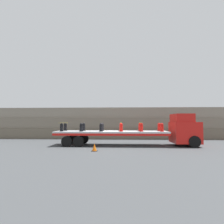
{
  "coord_description": "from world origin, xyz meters",
  "views": [
    {
      "loc": [
        0.85,
        -16.49,
        2.24
      ],
      "look_at": [
        0.06,
        0.0,
        3.13
      ],
      "focal_mm": 28.0,
      "sensor_mm": 36.0,
      "label": 1
    }
  ],
  "objects_px": {
    "fire_hydrant_red_far_3": "(121,127)",
    "flatbed_trailer": "(104,134)",
    "truck_cab": "(185,130)",
    "fire_hydrant_red_far_4": "(140,127)",
    "fire_hydrant_black_far_0": "(65,127)",
    "fire_hydrant_red_near_3": "(121,127)",
    "fire_hydrant_black_far_1": "(84,127)",
    "fire_hydrant_black_far_2": "(102,127)",
    "fire_hydrant_black_near_1": "(81,127)",
    "fire_hydrant_red_near_5": "(162,127)",
    "fire_hydrant_red_far_5": "(159,127)",
    "traffic_cone": "(94,147)",
    "fire_hydrant_black_near_0": "(62,127)",
    "fire_hydrant_black_near_2": "(101,127)",
    "fire_hydrant_red_near_4": "(141,127)"
  },
  "relations": [
    {
      "from": "fire_hydrant_black_near_2",
      "to": "fire_hydrant_red_far_4",
      "type": "height_order",
      "value": "same"
    },
    {
      "from": "fire_hydrant_red_far_3",
      "to": "fire_hydrant_black_far_1",
      "type": "bearing_deg",
      "value": 180.0
    },
    {
      "from": "fire_hydrant_black_far_2",
      "to": "traffic_cone",
      "type": "bearing_deg",
      "value": -92.94
    },
    {
      "from": "truck_cab",
      "to": "fire_hydrant_red_far_4",
      "type": "xyz_separation_m",
      "value": [
        -4.08,
        0.55,
        0.22
      ]
    },
    {
      "from": "fire_hydrant_black_near_1",
      "to": "fire_hydrant_red_near_5",
      "type": "relative_size",
      "value": 1.0
    },
    {
      "from": "fire_hydrant_red_near_3",
      "to": "fire_hydrant_red_far_4",
      "type": "relative_size",
      "value": 1.0
    },
    {
      "from": "fire_hydrant_black_far_0",
      "to": "fire_hydrant_black_far_1",
      "type": "xyz_separation_m",
      "value": [
        1.83,
        0.0,
        0.0
      ]
    },
    {
      "from": "fire_hydrant_red_near_4",
      "to": "truck_cab",
      "type": "bearing_deg",
      "value": 7.64
    },
    {
      "from": "flatbed_trailer",
      "to": "fire_hydrant_black_far_0",
      "type": "distance_m",
      "value": 3.96
    },
    {
      "from": "fire_hydrant_red_far_3",
      "to": "flatbed_trailer",
      "type": "bearing_deg",
      "value": -161.42
    },
    {
      "from": "fire_hydrant_black_far_1",
      "to": "fire_hydrant_red_near_3",
      "type": "distance_m",
      "value": 3.83
    },
    {
      "from": "fire_hydrant_black_near_0",
      "to": "traffic_cone",
      "type": "height_order",
      "value": "fire_hydrant_black_near_0"
    },
    {
      "from": "fire_hydrant_black_near_1",
      "to": "fire_hydrant_black_far_0",
      "type": "bearing_deg",
      "value": 149.14
    },
    {
      "from": "fire_hydrant_black_near_2",
      "to": "fire_hydrant_black_far_2",
      "type": "xyz_separation_m",
      "value": [
        0.0,
        1.1,
        0.0
      ]
    },
    {
      "from": "fire_hydrant_black_far_2",
      "to": "fire_hydrant_red_near_4",
      "type": "distance_m",
      "value": 3.83
    },
    {
      "from": "fire_hydrant_black_far_0",
      "to": "fire_hydrant_red_far_4",
      "type": "distance_m",
      "value": 7.33
    },
    {
      "from": "fire_hydrant_black_far_0",
      "to": "fire_hydrant_black_far_2",
      "type": "relative_size",
      "value": 1.0
    },
    {
      "from": "fire_hydrant_red_far_3",
      "to": "fire_hydrant_red_far_4",
      "type": "relative_size",
      "value": 1.0
    },
    {
      "from": "fire_hydrant_black_far_2",
      "to": "fire_hydrant_red_far_5",
      "type": "bearing_deg",
      "value": 0.0
    },
    {
      "from": "fire_hydrant_red_near_5",
      "to": "fire_hydrant_black_near_2",
      "type": "bearing_deg",
      "value": 180.0
    },
    {
      "from": "flatbed_trailer",
      "to": "fire_hydrant_black_far_1",
      "type": "relative_size",
      "value": 13.41
    },
    {
      "from": "fire_hydrant_black_near_0",
      "to": "fire_hydrant_red_near_3",
      "type": "height_order",
      "value": "same"
    },
    {
      "from": "fire_hydrant_black_far_1",
      "to": "fire_hydrant_black_far_2",
      "type": "height_order",
      "value": "same"
    },
    {
      "from": "truck_cab",
      "to": "traffic_cone",
      "type": "height_order",
      "value": "truck_cab"
    },
    {
      "from": "fire_hydrant_red_far_3",
      "to": "fire_hydrant_red_near_4",
      "type": "xyz_separation_m",
      "value": [
        1.83,
        -1.1,
        0.0
      ]
    },
    {
      "from": "fire_hydrant_black_far_0",
      "to": "fire_hydrant_red_near_3",
      "type": "xyz_separation_m",
      "value": [
        5.5,
        -1.1,
        0.0
      ]
    },
    {
      "from": "fire_hydrant_black_near_2",
      "to": "fire_hydrant_red_far_5",
      "type": "xyz_separation_m",
      "value": [
        5.5,
        1.1,
        0.0
      ]
    },
    {
      "from": "fire_hydrant_black_near_2",
      "to": "fire_hydrant_red_near_5",
      "type": "height_order",
      "value": "same"
    },
    {
      "from": "flatbed_trailer",
      "to": "traffic_cone",
      "type": "bearing_deg",
      "value": -96.98
    },
    {
      "from": "fire_hydrant_red_near_4",
      "to": "fire_hydrant_red_near_5",
      "type": "distance_m",
      "value": 1.83
    },
    {
      "from": "fire_hydrant_black_far_2",
      "to": "traffic_cone",
      "type": "relative_size",
      "value": 1.33
    },
    {
      "from": "fire_hydrant_red_far_5",
      "to": "traffic_cone",
      "type": "bearing_deg",
      "value": -146.21
    },
    {
      "from": "flatbed_trailer",
      "to": "fire_hydrant_black_near_1",
      "type": "relative_size",
      "value": 13.41
    },
    {
      "from": "fire_hydrant_black_near_2",
      "to": "traffic_cone",
      "type": "xyz_separation_m",
      "value": [
        -0.2,
        -2.72,
        -1.42
      ]
    },
    {
      "from": "truck_cab",
      "to": "fire_hydrant_red_near_3",
      "type": "xyz_separation_m",
      "value": [
        -5.92,
        -0.55,
        0.22
      ]
    },
    {
      "from": "fire_hydrant_red_far_5",
      "to": "fire_hydrant_black_far_0",
      "type": "bearing_deg",
      "value": 180.0
    },
    {
      "from": "fire_hydrant_black_near_1",
      "to": "fire_hydrant_black_far_1",
      "type": "distance_m",
      "value": 1.1
    },
    {
      "from": "fire_hydrant_black_near_0",
      "to": "fire_hydrant_black_far_2",
      "type": "distance_m",
      "value": 3.83
    },
    {
      "from": "fire_hydrant_black_near_2",
      "to": "traffic_cone",
      "type": "bearing_deg",
      "value": -94.12
    },
    {
      "from": "flatbed_trailer",
      "to": "fire_hydrant_red_near_4",
      "type": "height_order",
      "value": "fire_hydrant_red_near_4"
    },
    {
      "from": "fire_hydrant_black_far_2",
      "to": "traffic_cone",
      "type": "distance_m",
      "value": 4.07
    },
    {
      "from": "fire_hydrant_red_near_5",
      "to": "traffic_cone",
      "type": "distance_m",
      "value": 6.47
    },
    {
      "from": "fire_hydrant_black_near_1",
      "to": "fire_hydrant_red_far_4",
      "type": "xyz_separation_m",
      "value": [
        5.5,
        1.1,
        0.0
      ]
    },
    {
      "from": "fire_hydrant_black_far_1",
      "to": "fire_hydrant_red_near_3",
      "type": "relative_size",
      "value": 1.0
    },
    {
      "from": "truck_cab",
      "to": "flatbed_trailer",
      "type": "height_order",
      "value": "truck_cab"
    },
    {
      "from": "fire_hydrant_red_far_3",
      "to": "fire_hydrant_black_far_2",
      "type": "bearing_deg",
      "value": 180.0
    },
    {
      "from": "fire_hydrant_red_near_3",
      "to": "traffic_cone",
      "type": "relative_size",
      "value": 1.33
    },
    {
      "from": "truck_cab",
      "to": "fire_hydrant_black_near_1",
      "type": "bearing_deg",
      "value": -176.73
    },
    {
      "from": "fire_hydrant_black_near_0",
      "to": "fire_hydrant_black_near_2",
      "type": "distance_m",
      "value": 3.67
    },
    {
      "from": "fire_hydrant_red_far_4",
      "to": "fire_hydrant_red_near_3",
      "type": "bearing_deg",
      "value": -149.14
    }
  ]
}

